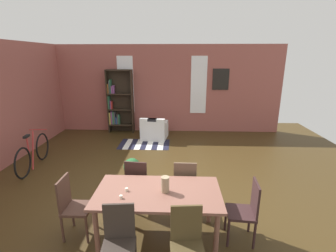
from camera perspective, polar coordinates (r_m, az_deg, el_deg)
ground_plane at (r=5.12m, az=-4.53°, el=-15.14°), size 11.00×11.00×0.00m
back_wall_brick at (r=8.73m, az=-1.38°, el=8.61°), size 8.31×0.12×3.04m
window_pane_0 at (r=8.82m, az=-9.86°, el=9.46°), size 0.55×0.02×1.98m
window_pane_1 at (r=8.65m, az=7.18°, el=9.44°), size 0.55×0.02×1.98m
dining_table at (r=3.68m, az=-2.37°, el=-16.20°), size 1.81×0.96×0.77m
vase_on_table at (r=3.57m, az=-0.66°, el=-13.51°), size 0.12×0.12×0.23m
tealight_candle_0 at (r=3.53m, az=-10.95°, el=-15.97°), size 0.04×0.04×0.04m
tealight_candle_1 at (r=3.69m, az=-9.67°, el=-14.44°), size 0.04×0.04×0.05m
dining_chair_head_left at (r=4.07m, az=-21.42°, el=-16.77°), size 0.40×0.40×0.95m
dining_chair_far_left at (r=4.42m, az=-7.08°, el=-12.95°), size 0.44×0.44×0.95m
dining_chair_near_right at (r=3.21m, az=4.46°, el=-25.67°), size 0.43×0.43×0.95m
dining_chair_head_right at (r=3.89m, az=17.82°, el=-18.07°), size 0.43×0.43×0.95m
dining_chair_near_left at (r=3.28m, az=-11.45°, el=-24.89°), size 0.44×0.44×0.95m
dining_chair_far_right at (r=4.37m, az=3.92°, el=-13.24°), size 0.40×0.40×0.95m
bookshelf_tall at (r=8.80m, az=-11.56°, el=5.38°), size 0.90×0.29×2.21m
armchair_white at (r=8.07m, az=-3.22°, el=-1.05°), size 0.89×0.89×0.75m
bicycle_second at (r=6.84m, az=-28.99°, el=-5.63°), size 0.44×1.75×0.91m
potted_plant_by_shelf at (r=5.48m, az=-8.45°, el=-9.63°), size 0.37×0.37×0.50m
striped_rug at (r=7.65m, az=-5.55°, el=-4.25°), size 1.55×0.95×0.01m
framed_picture at (r=8.72m, az=12.24°, el=10.63°), size 0.56×0.03×0.72m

